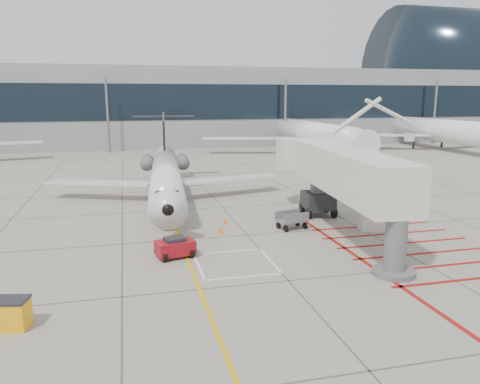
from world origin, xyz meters
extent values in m
plane|color=gray|center=(0.00, 0.00, 0.00)|extent=(260.00, 260.00, 0.00)
cone|color=#F4590C|center=(-0.88, 6.99, 0.22)|extent=(0.32, 0.32, 0.45)
cone|color=orange|center=(-1.61, 4.89, 0.24)|extent=(0.35, 0.35, 0.49)
cube|color=gray|center=(10.00, 70.00, 7.00)|extent=(180.00, 28.00, 14.00)
cube|color=black|center=(10.00, 55.95, 8.00)|extent=(180.00, 0.10, 6.00)
camera|label=1|loc=(-7.53, -24.57, 8.96)|focal=35.00mm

